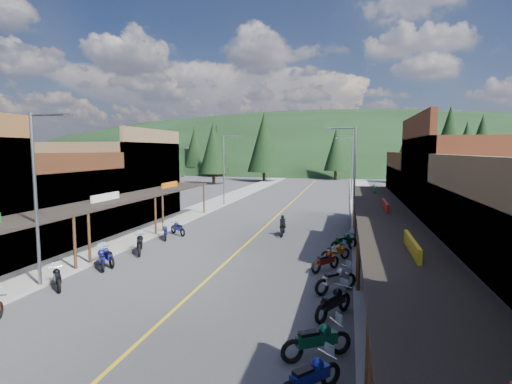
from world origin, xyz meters
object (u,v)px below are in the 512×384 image
Objects in this scene: pine_0 at (139,150)px; bike_east_6 at (336,278)px; shop_east_3 at (443,201)px; bike_west_10 at (178,228)px; pedestrian_east_b at (358,213)px; bike_west_6 at (102,258)px; shop_east_2 at (487,205)px; pine_10 at (213,148)px; bike_east_7 at (325,260)px; streetlight_2 at (352,177)px; shop_west_2 at (40,207)px; pine_4 at (410,146)px; bike_west_9 at (165,232)px; bike_east_9 at (344,241)px; rider_on_bike at (283,227)px; shop_west_3 at (118,181)px; streetlight_1 at (225,167)px; pedestrian_east_a at (371,251)px; pine_2 at (264,142)px; streetlight_0 at (38,192)px; bike_east_8 at (335,251)px; pine_1 at (217,146)px; pine_11 at (449,144)px; bike_east_5 at (333,301)px; pine_3 at (336,150)px; pine_7 at (195,147)px; streetlight_3 at (351,165)px; bike_west_5 at (57,277)px; bike_west_7 at (107,255)px; pine_9 at (466,150)px; pine_8 at (170,152)px; bike_west_8 at (140,243)px; bike_east_4 at (317,338)px; bike_east_3 at (310,375)px.

bike_east_6 is at bearing -54.77° from pine_0.
shop_east_3 is 5.51× the size of bike_west_10.
bike_west_6 is at bearing 43.81° from pedestrian_east_b.
shop_east_2 is 57.91m from pine_10.
streetlight_2 is at bearing 117.49° from bike_east_7.
pine_4 is (31.75, 58.30, 4.70)m from shop_west_2.
bike_east_9 reaches higher than bike_west_9.
shop_west_3 is at bearing 164.54° from rider_on_bike.
pedestrian_east_a is at bearing -55.94° from streetlight_1.
streetlight_0 is at bearing -87.27° from pine_2.
bike_west_10 is at bearing -150.33° from bike_east_8.
bike_east_9 is at bearing -29.50° from bike_west_9.
pedestrian_east_b is at bearing -60.99° from pine_1.
pine_4 is (58.00, -2.00, 0.75)m from pine_0.
pine_11 reaches higher than bike_west_6.
bike_east_5 is at bearing -92.93° from streetlight_2.
pine_3 is (17.78, 54.70, 2.96)m from shop_west_3.
pine_7 is 6.58× the size of pedestrian_east_a.
pine_4 is (24.95, 66.00, 2.78)m from streetlight_0.
shop_west_2 is at bearing -160.76° from shop_east_3.
pine_10 is 61.54m from bike_east_5.
bike_west_10 is (1.23, 12.22, -3.90)m from streetlight_0.
shop_east_2 is at bearing -19.20° from shop_west_3.
streetlight_3 is 3.47× the size of bike_east_6.
bike_west_7 is at bearing 44.40° from bike_west_5.
pine_9 is at bearing 41.34° from streetlight_3.
bike_east_9 is (28.50, -35.86, -5.33)m from pine_8.
pine_2 reaches higher than pine_0.
bike_west_8 is at bearing -75.26° from pine_1.
bike_west_5 is 0.83× the size of bike_east_9.
bike_east_5 is 1.01× the size of bike_east_9.
bike_west_5 is 0.82× the size of bike_west_8.
bike_east_7 is at bearing -124.95° from shop_east_3.
pine_7 is at bearing 159.69° from bike_east_9.
pine_11 is 49.96m from bike_east_4.
shop_west_3 is 0.99× the size of pine_3.
streetlight_0 is 0.80× the size of pine_8.
pine_3 is 4.85× the size of bike_east_9.
pine_0 is 64.63m from pine_11.
bike_west_8 is (-12.71, -29.31, -3.80)m from streetlight_3.
pine_3 reaches higher than bike_west_8.
bike_west_6 is (7.60, -13.93, -2.93)m from shop_west_3.
shop_east_2 is 9.65m from shop_east_3.
pedestrian_east_a is at bearing -77.24° from bike_west_10.
pine_4 reaches higher than rider_on_bike.
bike_west_5 is 23.53m from pedestrian_east_b.
pine_10 reaches higher than pedestrian_east_a.
bike_west_9 is at bearing -113.49° from pine_4.
pine_7 is 95.48m from bike_east_3.
shop_west_2 reaches higher than pedestrian_east_a.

